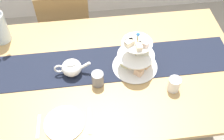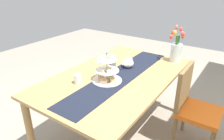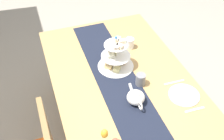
{
  "view_description": "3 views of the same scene",
  "coord_description": "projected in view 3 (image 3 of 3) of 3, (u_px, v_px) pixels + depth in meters",
  "views": [
    {
      "loc": [
        -0.13,
        -1.14,
        2.15
      ],
      "look_at": [
        0.01,
        -0.04,
        0.8
      ],
      "focal_mm": 43.33,
      "sensor_mm": 36.0,
      "label": 1
    },
    {
      "loc": [
        1.71,
        1.11,
        1.74
      ],
      "look_at": [
        0.05,
        -0.03,
        0.83
      ],
      "focal_mm": 33.6,
      "sensor_mm": 36.0,
      "label": 2
    },
    {
      "loc": [
        -1.37,
        0.58,
        2.23
      ],
      "look_at": [
        0.1,
        0.06,
        0.81
      ],
      "focal_mm": 42.2,
      "sensor_mm": 36.0,
      "label": 3
    }
  ],
  "objects": [
    {
      "name": "fork_left",
      "position": [
        195.0,
        110.0,
        1.86
      ],
      "size": [
        0.02,
        0.15,
        0.01
      ],
      "primitive_type": "cube",
      "rotation": [
        0.0,
        0.0,
        -0.04
      ],
      "color": "silver",
      "rests_on": "dining_table"
    },
    {
      "name": "ground_plane",
      "position": [
        121.0,
        135.0,
        2.6
      ],
      "size": [
        8.0,
        8.0,
        0.0
      ],
      "primitive_type": "plane",
      "color": "gray"
    },
    {
      "name": "mug_white_text",
      "position": [
        130.0,
        43.0,
        2.36
      ],
      "size": [
        0.08,
        0.08,
        0.09
      ],
      "primitive_type": "cylinder",
      "color": "white",
      "rests_on": "dining_table"
    },
    {
      "name": "teapot",
      "position": [
        136.0,
        97.0,
        1.87
      ],
      "size": [
        0.24,
        0.13,
        0.14
      ],
      "color": "white",
      "rests_on": "table_runner"
    },
    {
      "name": "dining_table",
      "position": [
        123.0,
        88.0,
        2.14
      ],
      "size": [
        1.78,
        1.08,
        0.77
      ],
      "color": "tan",
      "rests_on": "ground_plane"
    },
    {
      "name": "knife_left",
      "position": [
        174.0,
        82.0,
        2.06
      ],
      "size": [
        0.02,
        0.17,
        0.01
      ],
      "primitive_type": "cube",
      "rotation": [
        0.0,
        0.0,
        -0.04
      ],
      "color": "silver",
      "rests_on": "dining_table"
    },
    {
      "name": "dinner_plate_left",
      "position": [
        184.0,
        95.0,
        1.96
      ],
      "size": [
        0.23,
        0.23,
        0.01
      ],
      "primitive_type": "cylinder",
      "color": "white",
      "rests_on": "dining_table"
    },
    {
      "name": "table_runner",
      "position": [
        118.0,
        81.0,
        2.07
      ],
      "size": [
        1.7,
        0.32,
        0.0
      ],
      "primitive_type": "cube",
      "color": "black",
      "rests_on": "dining_table"
    },
    {
      "name": "tiered_cake_stand",
      "position": [
        116.0,
        57.0,
        2.14
      ],
      "size": [
        0.3,
        0.3,
        0.3
      ],
      "color": "beige",
      "rests_on": "table_runner"
    },
    {
      "name": "mug_grey",
      "position": [
        141.0,
        79.0,
        2.01
      ],
      "size": [
        0.08,
        0.08,
        0.09
      ],
      "primitive_type": "cylinder",
      "color": "slate",
      "rests_on": "table_runner"
    }
  ]
}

